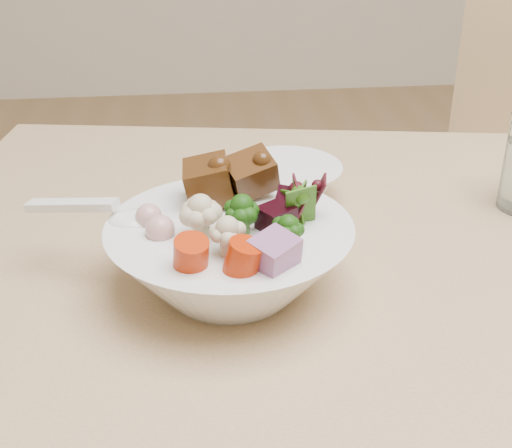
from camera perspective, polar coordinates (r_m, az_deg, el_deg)
name	(u,v)px	position (r m, az deg, el deg)	size (l,w,h in m)	color
food_bowl	(232,252)	(0.68, -1.96, -2.24)	(0.24, 0.24, 0.13)	white
soup_spoon	(118,217)	(0.70, -11.01, 0.57)	(0.14, 0.08, 0.03)	white
side_bowl	(286,183)	(0.87, 2.44, 3.30)	(0.13, 0.13, 0.04)	white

